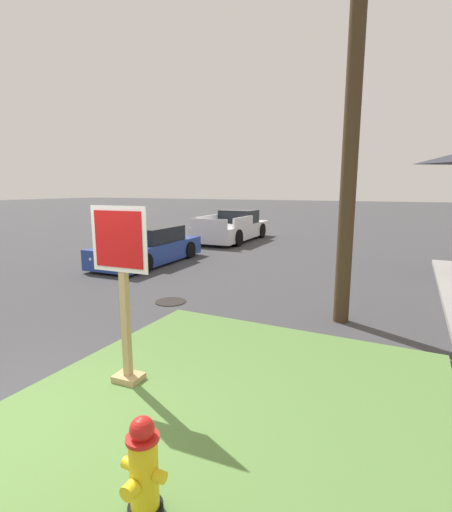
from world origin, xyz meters
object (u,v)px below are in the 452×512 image
object	(u,v)px
manhole_cover	(171,302)
pickup_truck_white	(234,228)
parked_sedan_blue	(149,247)
stop_sign	(123,296)
fire_hydrant	(143,470)
utility_pole	(358,18)

from	to	relation	value
manhole_cover	pickup_truck_white	bearing A→B (deg)	107.33
parked_sedan_blue	pickup_truck_white	world-z (taller)	pickup_truck_white
parked_sedan_blue	pickup_truck_white	size ratio (longest dim) A/B	0.83
stop_sign	fire_hydrant	bearing A→B (deg)	-45.46
fire_hydrant	utility_pole	world-z (taller)	utility_pole
stop_sign	utility_pole	distance (m)	6.02
pickup_truck_white	fire_hydrant	bearing A→B (deg)	-67.18
parked_sedan_blue	pickup_truck_white	xyz separation A→B (m)	(0.20, 6.50, 0.07)
pickup_truck_white	manhole_cover	bearing A→B (deg)	-72.67
fire_hydrant	manhole_cover	world-z (taller)	fire_hydrant
stop_sign	manhole_cover	size ratio (longest dim) A/B	3.26
utility_pole	fire_hydrant	bearing A→B (deg)	-96.22
manhole_cover	utility_pole	bearing A→B (deg)	7.08
stop_sign	pickup_truck_white	bearing A→B (deg)	109.62
fire_hydrant	pickup_truck_white	bearing A→B (deg)	112.82
stop_sign	utility_pole	bearing A→B (deg)	61.22
utility_pole	stop_sign	bearing A→B (deg)	-118.78
utility_pole	parked_sedan_blue	bearing A→B (deg)	156.47
fire_hydrant	pickup_truck_white	distance (m)	16.14
manhole_cover	fire_hydrant	bearing A→B (deg)	-57.14
pickup_truck_white	utility_pole	xyz separation A→B (m)	(6.84, -9.56, 4.82)
fire_hydrant	utility_pole	size ratio (longest dim) A/B	0.08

